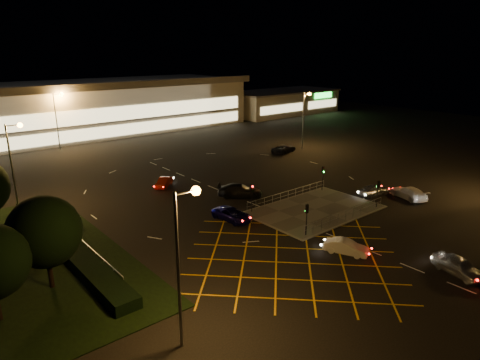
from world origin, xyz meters
TOP-DOWN VIEW (x-y plane):
  - ground at (0.00, 0.00)m, footprint 180.00×180.00m
  - pedestrian_island at (2.00, -2.00)m, footprint 14.00×9.00m
  - grass_verge at (-28.00, 6.00)m, footprint 18.00×30.00m
  - hedge at (-23.00, 6.00)m, footprint 2.00×26.00m
  - supermarket at (0.00, 61.95)m, footprint 72.00×26.50m
  - retail_unit_a at (46.00, 53.97)m, footprint 18.80×14.80m
  - retail_unit_b at (62.00, 53.96)m, footprint 14.80×14.80m
  - streetlight_sw at (-21.56, -12.00)m, footprint 1.78×0.56m
  - streetlight_nw at (-23.56, 18.00)m, footprint 1.78×0.56m
  - streetlight_ne at (24.44, 20.00)m, footprint 1.78×0.56m
  - streetlight_far_left at (-9.56, 48.00)m, footprint 1.78×0.56m
  - streetlight_far_right at (30.44, 50.00)m, footprint 1.78×0.56m
  - signal_sw at (-4.00, -5.99)m, footprint 0.28×0.30m
  - signal_se at (8.00, -5.99)m, footprint 0.28×0.30m
  - signal_nw at (-4.00, 1.99)m, footprint 0.28×0.30m
  - signal_ne at (8.00, 1.99)m, footprint 0.28×0.30m
  - tree_e at (-26.00, 0.00)m, footprint 5.40×5.40m
  - car_near_silver at (-0.13, -18.86)m, footprint 2.74×4.65m
  - car_queue_white at (-4.10, -10.81)m, footprint 2.78×4.08m
  - car_left_blue at (-7.01, 1.71)m, footprint 2.65×4.89m
  - car_far_dkgrey at (-1.56, 7.01)m, footprint 5.56×5.26m
  - car_right_silver at (11.48, -3.29)m, footprint 4.48×2.32m
  - car_circ_red at (-6.75, 16.37)m, footprint 3.73×3.49m
  - car_east_grey at (19.28, 19.97)m, footprint 5.56×3.46m
  - car_approach_white at (13.81, -6.62)m, footprint 3.43×5.38m

SIDE VIEW (x-z plane):
  - ground at x=0.00m, z-range 0.00..0.00m
  - grass_verge at x=-28.00m, z-range 0.00..0.08m
  - pedestrian_island at x=2.00m, z-range 0.00..0.12m
  - hedge at x=-23.00m, z-range 0.00..1.00m
  - car_circ_red at x=-6.75m, z-range 0.00..1.25m
  - car_queue_white at x=-4.10m, z-range 0.00..1.27m
  - car_left_blue at x=-7.01m, z-range 0.00..1.30m
  - car_east_grey at x=19.28m, z-range 0.00..1.43m
  - car_approach_white at x=13.81m, z-range 0.00..1.45m
  - car_right_silver at x=11.48m, z-range 0.00..1.46m
  - car_near_silver at x=-0.13m, z-range 0.00..1.48m
  - car_far_dkgrey at x=-1.56m, z-range 0.00..1.58m
  - signal_sw at x=-4.00m, z-range 0.79..3.94m
  - signal_se at x=8.00m, z-range 0.79..3.94m
  - signal_nw at x=-4.00m, z-range 0.79..3.94m
  - signal_ne at x=8.00m, z-range 0.79..3.94m
  - retail_unit_a at x=46.00m, z-range 0.04..6.39m
  - retail_unit_b at x=62.00m, z-range 0.05..6.40m
  - tree_e at x=-26.00m, z-range 0.97..8.32m
  - supermarket at x=0.00m, z-range 0.06..10.56m
  - streetlight_sw at x=-21.56m, z-range 1.55..11.58m
  - streetlight_nw at x=-23.56m, z-range 1.55..11.58m
  - streetlight_ne at x=24.44m, z-range 1.55..11.58m
  - streetlight_far_left at x=-9.56m, z-range 1.55..11.58m
  - streetlight_far_right at x=30.44m, z-range 1.55..11.58m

